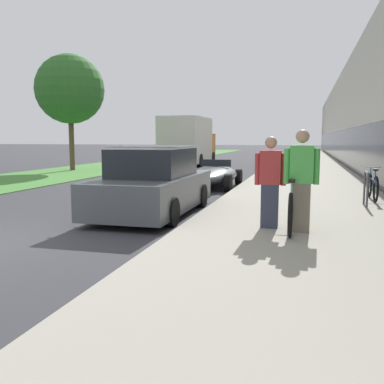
{
  "coord_description": "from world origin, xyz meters",
  "views": [
    {
      "loc": [
        5.58,
        -5.6,
        1.78
      ],
      "look_at": [
        0.98,
        11.81,
        -0.48
      ],
      "focal_mm": 40.0,
      "sensor_mm": 36.0,
      "label": 1
    }
  ],
  "objects_px": {
    "street_tree_far": "(70,89)",
    "tandem_bicycle": "(292,206)",
    "vintage_roadster_curbside": "(213,176)",
    "person_bystander": "(270,182)",
    "person_rider": "(301,181)",
    "parked_sedan_curbside": "(153,185)",
    "moving_truck": "(188,142)",
    "bike_rack_hoop": "(366,185)",
    "cruiser_bike_nearest": "(373,186)"
  },
  "relations": [
    {
      "from": "street_tree_far",
      "to": "tandem_bicycle",
      "type": "bearing_deg",
      "value": -47.14
    },
    {
      "from": "street_tree_far",
      "to": "vintage_roadster_curbside",
      "type": "bearing_deg",
      "value": -32.99
    },
    {
      "from": "tandem_bicycle",
      "to": "person_bystander",
      "type": "bearing_deg",
      "value": -168.14
    },
    {
      "from": "vintage_roadster_curbside",
      "to": "street_tree_far",
      "type": "relative_size",
      "value": 0.65
    },
    {
      "from": "person_rider",
      "to": "parked_sedan_curbside",
      "type": "relative_size",
      "value": 0.42
    },
    {
      "from": "moving_truck",
      "to": "vintage_roadster_curbside",
      "type": "bearing_deg",
      "value": -70.55
    },
    {
      "from": "tandem_bicycle",
      "to": "bike_rack_hoop",
      "type": "xyz_separation_m",
      "value": [
        1.67,
        3.13,
        0.11
      ]
    },
    {
      "from": "cruiser_bike_nearest",
      "to": "moving_truck",
      "type": "distance_m",
      "value": 17.61
    },
    {
      "from": "parked_sedan_curbside",
      "to": "person_bystander",
      "type": "bearing_deg",
      "value": -27.99
    },
    {
      "from": "person_rider",
      "to": "moving_truck",
      "type": "bearing_deg",
      "value": 110.81
    },
    {
      "from": "person_rider",
      "to": "bike_rack_hoop",
      "type": "xyz_separation_m",
      "value": [
        1.52,
        3.42,
        -0.39
      ]
    },
    {
      "from": "person_bystander",
      "to": "moving_truck",
      "type": "distance_m",
      "value": 20.52
    },
    {
      "from": "tandem_bicycle",
      "to": "cruiser_bike_nearest",
      "type": "relative_size",
      "value": 1.31
    },
    {
      "from": "person_bystander",
      "to": "street_tree_far",
      "type": "xyz_separation_m",
      "value": [
        -11.89,
        13.33,
        3.44
      ]
    },
    {
      "from": "person_rider",
      "to": "person_bystander",
      "type": "relative_size",
      "value": 1.07
    },
    {
      "from": "tandem_bicycle",
      "to": "person_bystander",
      "type": "distance_m",
      "value": 0.6
    },
    {
      "from": "bike_rack_hoop",
      "to": "vintage_roadster_curbside",
      "type": "distance_m",
      "value": 6.23
    },
    {
      "from": "person_bystander",
      "to": "cruiser_bike_nearest",
      "type": "xyz_separation_m",
      "value": [
        2.39,
        4.39,
        -0.48
      ]
    },
    {
      "from": "person_rider",
      "to": "cruiser_bike_nearest",
      "type": "height_order",
      "value": "person_rider"
    },
    {
      "from": "tandem_bicycle",
      "to": "person_rider",
      "type": "height_order",
      "value": "person_rider"
    },
    {
      "from": "bike_rack_hoop",
      "to": "cruiser_bike_nearest",
      "type": "distance_m",
      "value": 1.22
    },
    {
      "from": "parked_sedan_curbside",
      "to": "moving_truck",
      "type": "distance_m",
      "value": 18.3
    },
    {
      "from": "bike_rack_hoop",
      "to": "vintage_roadster_curbside",
      "type": "relative_size",
      "value": 0.21
    },
    {
      "from": "parked_sedan_curbside",
      "to": "moving_truck",
      "type": "bearing_deg",
      "value": 102.78
    },
    {
      "from": "vintage_roadster_curbside",
      "to": "moving_truck",
      "type": "distance_m",
      "value": 12.8
    },
    {
      "from": "person_bystander",
      "to": "parked_sedan_curbside",
      "type": "bearing_deg",
      "value": 152.01
    },
    {
      "from": "person_rider",
      "to": "vintage_roadster_curbside",
      "type": "distance_m",
      "value": 8.17
    },
    {
      "from": "tandem_bicycle",
      "to": "street_tree_far",
      "type": "xyz_separation_m",
      "value": [
        -12.29,
        13.24,
        3.89
      ]
    },
    {
      "from": "person_rider",
      "to": "person_bystander",
      "type": "bearing_deg",
      "value": 160.29
    },
    {
      "from": "bike_rack_hoop",
      "to": "moving_truck",
      "type": "height_order",
      "value": "moving_truck"
    },
    {
      "from": "tandem_bicycle",
      "to": "vintage_roadster_curbside",
      "type": "height_order",
      "value": "tandem_bicycle"
    },
    {
      "from": "cruiser_bike_nearest",
      "to": "moving_truck",
      "type": "height_order",
      "value": "moving_truck"
    },
    {
      "from": "person_rider",
      "to": "street_tree_far",
      "type": "height_order",
      "value": "street_tree_far"
    },
    {
      "from": "tandem_bicycle",
      "to": "parked_sedan_curbside",
      "type": "height_order",
      "value": "parked_sedan_curbside"
    },
    {
      "from": "person_rider",
      "to": "vintage_roadster_curbside",
      "type": "height_order",
      "value": "person_rider"
    },
    {
      "from": "cruiser_bike_nearest",
      "to": "moving_truck",
      "type": "bearing_deg",
      "value": 121.78
    },
    {
      "from": "cruiser_bike_nearest",
      "to": "moving_truck",
      "type": "xyz_separation_m",
      "value": [
        -9.26,
        14.94,
        1.07
      ]
    },
    {
      "from": "bike_rack_hoop",
      "to": "cruiser_bike_nearest",
      "type": "height_order",
      "value": "cruiser_bike_nearest"
    },
    {
      "from": "person_bystander",
      "to": "street_tree_far",
      "type": "height_order",
      "value": "street_tree_far"
    },
    {
      "from": "cruiser_bike_nearest",
      "to": "parked_sedan_curbside",
      "type": "xyz_separation_m",
      "value": [
        -5.21,
        -2.89,
        0.2
      ]
    },
    {
      "from": "person_rider",
      "to": "cruiser_bike_nearest",
      "type": "bearing_deg",
      "value": 68.18
    },
    {
      "from": "vintage_roadster_curbside",
      "to": "moving_truck",
      "type": "height_order",
      "value": "moving_truck"
    },
    {
      "from": "moving_truck",
      "to": "street_tree_far",
      "type": "distance_m",
      "value": 8.33
    },
    {
      "from": "tandem_bicycle",
      "to": "person_bystander",
      "type": "xyz_separation_m",
      "value": [
        -0.4,
        -0.08,
        0.44
      ]
    },
    {
      "from": "tandem_bicycle",
      "to": "bike_rack_hoop",
      "type": "distance_m",
      "value": 3.55
    },
    {
      "from": "tandem_bicycle",
      "to": "vintage_roadster_curbside",
      "type": "relative_size",
      "value": 0.58
    },
    {
      "from": "person_bystander",
      "to": "parked_sedan_curbside",
      "type": "height_order",
      "value": "person_bystander"
    },
    {
      "from": "cruiser_bike_nearest",
      "to": "vintage_roadster_curbside",
      "type": "xyz_separation_m",
      "value": [
        -5.01,
        2.92,
        -0.07
      ]
    },
    {
      "from": "tandem_bicycle",
      "to": "person_bystander",
      "type": "height_order",
      "value": "person_bystander"
    },
    {
      "from": "person_rider",
      "to": "street_tree_far",
      "type": "bearing_deg",
      "value": 132.62
    }
  ]
}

